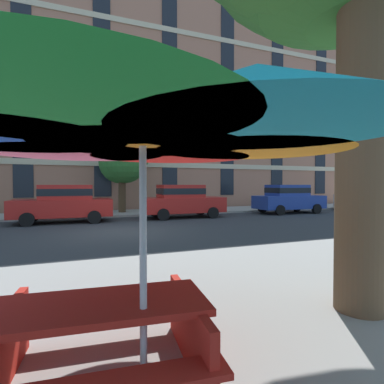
{
  "coord_description": "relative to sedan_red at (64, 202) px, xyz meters",
  "views": [
    {
      "loc": [
        -1.47,
        -11.38,
        1.78
      ],
      "look_at": [
        4.12,
        3.2,
        1.4
      ],
      "focal_mm": 27.6,
      "sensor_mm": 36.0,
      "label": 1
    }
  ],
  "objects": [
    {
      "name": "ground_plane",
      "position": [
        2.14,
        -3.7,
        -0.95
      ],
      "size": [
        120.0,
        120.0,
        0.0
      ],
      "primitive_type": "plane",
      "color": "#2D3033"
    },
    {
      "name": "sidewalk_near_patio",
      "position": [
        2.14,
        -12.7,
        -0.89
      ],
      "size": [
        56.0,
        9.0,
        0.12
      ],
      "primitive_type": "cube",
      "color": "gray",
      "rests_on": "ground"
    },
    {
      "name": "patio_umbrella",
      "position": [
        1.16,
        -12.7,
        1.35
      ],
      "size": [
        3.79,
        3.52,
        2.58
      ],
      "color": "silver",
      "rests_on": "ground"
    },
    {
      "name": "sedan_red",
      "position": [
        0.0,
        0.0,
        0.0
      ],
      "size": [
        4.4,
        1.98,
        1.78
      ],
      "color": "#B21E19",
      "rests_on": "ground"
    },
    {
      "name": "sidewalk_far",
      "position": [
        2.14,
        3.1,
        -0.89
      ],
      "size": [
        56.0,
        3.6,
        0.12
      ],
      "primitive_type": "cube",
      "color": "#9E998E",
      "rests_on": "ground"
    },
    {
      "name": "sedan_silver",
      "position": [
        19.72,
        0.0,
        0.0
      ],
      "size": [
        4.4,
        1.98,
        1.78
      ],
      "color": "#A8AAB2",
      "rests_on": "ground"
    },
    {
      "name": "sedan_blue",
      "position": [
        12.93,
        0.0,
        0.0
      ],
      "size": [
        4.4,
        1.98,
        1.78
      ],
      "color": "navy",
      "rests_on": "ground"
    },
    {
      "name": "picnic_table",
      "position": [
        0.85,
        -12.45,
        -0.46
      ],
      "size": [
        1.94,
        1.68,
        0.77
      ],
      "color": "red",
      "rests_on": "ground"
    },
    {
      "name": "sedan_red_midblock",
      "position": [
        5.89,
        0.0,
        0.0
      ],
      "size": [
        4.4,
        1.98,
        1.78
      ],
      "color": "#B21E19",
      "rests_on": "ground"
    },
    {
      "name": "apartment_building",
      "position": [
        2.14,
        11.29,
        8.65
      ],
      "size": [
        41.61,
        12.08,
        19.2
      ],
      "color": "#A87056",
      "rests_on": "ground"
    },
    {
      "name": "street_tree_middle",
      "position": [
        3.28,
        3.1,
        2.5
      ],
      "size": [
        3.16,
        3.11,
        5.36
      ],
      "color": "#4C3823",
      "rests_on": "ground"
    }
  ]
}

